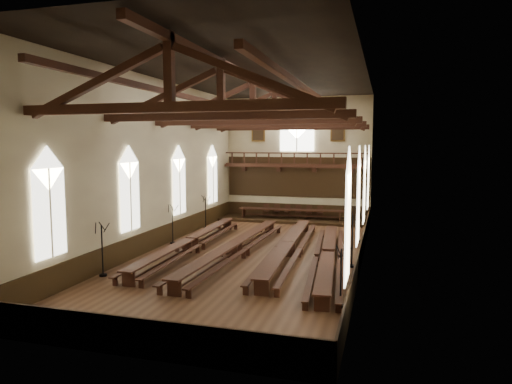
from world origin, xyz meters
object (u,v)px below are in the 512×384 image
(high_table, at_px, (291,211))
(candelabrum_left_mid, at_px, (173,232))
(candelabrum_right_near, at_px, (341,288))
(dais, at_px, (291,220))
(refectory_row_d, at_px, (328,254))
(refectory_row_a, at_px, (190,241))
(candelabrum_left_far, at_px, (206,218))
(refectory_row_c, at_px, (288,245))
(refectory_row_b, at_px, (235,246))
(candelabrum_left_near, at_px, (103,260))
(candelabrum_right_mid, at_px, (352,250))
(candelabrum_right_far, at_px, (359,231))

(high_table, relative_size, candelabrum_left_mid, 3.44)
(candelabrum_right_near, bearing_deg, dais, 107.11)
(refectory_row_d, relative_size, dais, 1.26)
(dais, bearing_deg, refectory_row_a, -106.93)
(dais, xyz_separation_m, candelabrum_right_near, (5.72, -18.58, 0.63))
(candelabrum_left_far, bearing_deg, high_table, 41.70)
(high_table, height_order, candelabrum_left_far, candelabrum_left_far)
(refectory_row_d, relative_size, high_table, 1.70)
(refectory_row_a, height_order, refectory_row_c, refectory_row_c)
(refectory_row_b, bearing_deg, high_table, 86.88)
(candelabrum_left_mid, height_order, candelabrum_right_near, candelabrum_left_mid)
(candelabrum_left_near, height_order, candelabrum_right_mid, candelabrum_right_mid)
(candelabrum_left_mid, xyz_separation_m, candelabrum_right_far, (11.10, 3.78, -0.05))
(candelabrum_right_near, bearing_deg, refectory_row_d, 101.43)
(high_table, bearing_deg, candelabrum_left_near, -107.10)
(high_table, relative_size, candelabrum_right_near, 3.54)
(refectory_row_b, xyz_separation_m, high_table, (0.66, 12.18, 0.29))
(dais, height_order, high_table, high_table)
(dais, distance_m, candelabrum_right_mid, 13.94)
(refectory_row_a, distance_m, candelabrum_left_near, 6.12)
(dais, height_order, candelabrum_right_near, candelabrum_right_near)
(candelabrum_right_far, bearing_deg, refectory_row_c, -127.09)
(candelabrum_right_near, bearing_deg, candelabrum_left_far, 128.84)
(refectory_row_c, xyz_separation_m, candelabrum_right_far, (3.58, 4.74, 0.12))
(candelabrum_left_near, relative_size, candelabrum_right_near, 1.07)
(refectory_row_b, height_order, dais, refectory_row_b)
(high_table, bearing_deg, refectory_row_c, -79.17)
(refectory_row_b, relative_size, candelabrum_right_near, 6.19)
(dais, height_order, candelabrum_left_near, candelabrum_left_near)
(refectory_row_b, bearing_deg, candelabrum_right_far, 42.09)
(refectory_row_d, bearing_deg, candelabrum_right_mid, -10.67)
(refectory_row_d, xyz_separation_m, candelabrum_left_far, (-9.86, 7.66, 0.20))
(refectory_row_a, height_order, candelabrum_right_far, candelabrum_right_far)
(refectory_row_a, bearing_deg, candelabrum_left_mid, 141.15)
(candelabrum_left_far, height_order, candelabrum_right_far, candelabrum_left_far)
(refectory_row_d, height_order, candelabrum_left_far, candelabrum_left_far)
(candelabrum_left_near, bearing_deg, candelabrum_right_far, 44.96)
(refectory_row_c, bearing_deg, candelabrum_right_mid, -23.16)
(refectory_row_a, distance_m, refectory_row_d, 8.07)
(dais, distance_m, candelabrum_left_near, 18.32)
(refectory_row_a, distance_m, refectory_row_c, 5.71)
(candelabrum_right_mid, relative_size, candelabrum_right_far, 1.24)
(high_table, height_order, candelabrum_right_far, candelabrum_right_far)
(candelabrum_left_far, distance_m, candelabrum_right_mid, 13.62)
(refectory_row_c, xyz_separation_m, candelabrum_left_far, (-7.52, 6.36, 0.17))
(refectory_row_b, distance_m, candelabrum_left_far, 8.76)
(candelabrum_left_far, bearing_deg, refectory_row_d, -37.83)
(high_table, xyz_separation_m, candelabrum_right_far, (5.72, -6.41, -0.17))
(dais, height_order, candelabrum_right_mid, candelabrum_right_mid)
(candelabrum_right_near, bearing_deg, candelabrum_right_far, 90.00)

